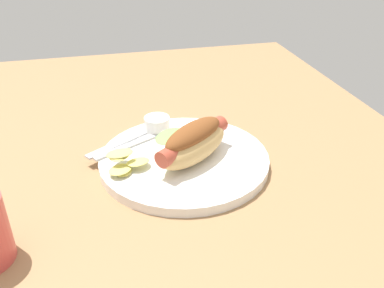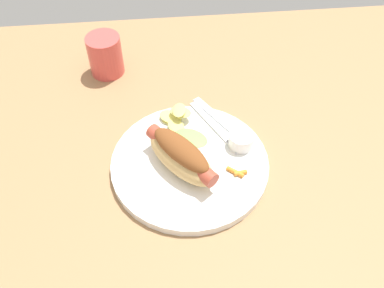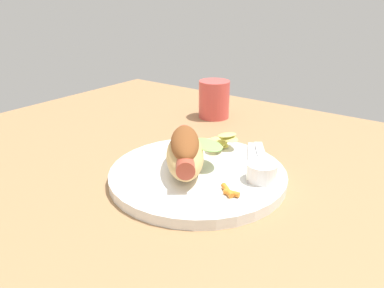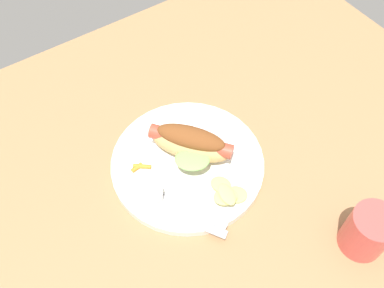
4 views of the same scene
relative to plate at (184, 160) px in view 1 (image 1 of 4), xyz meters
The scene contains 8 objects.
ground_plane 3.01cm from the plate, 120.55° to the right, with size 120.00×90.00×1.80cm, color #9E754C.
plate is the anchor object (origin of this frame).
hot_dog 4.47cm from the plate, 37.20° to the left, with size 13.46×14.99×6.30cm.
sauce_ramekin 10.12cm from the plate, 163.29° to the right, with size 4.55×4.55×2.66cm, color white.
fork 9.53cm from the plate, 123.28° to the right, with size 8.02×13.83×0.40cm.
knife 11.71cm from the plate, 122.13° to the right, with size 13.08×1.40×0.36cm, color silver.
chips_pile 10.18cm from the plate, 79.89° to the right, with size 7.15×7.65×3.01cm.
carrot_garnish 8.60cm from the plate, 155.95° to the left, with size 3.51×2.60×0.77cm.
Camera 1 is at (57.45, -10.02, 37.01)cm, focal length 38.85 mm.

